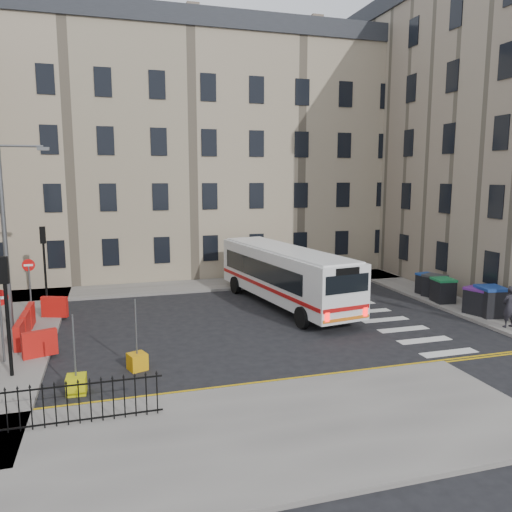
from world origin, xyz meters
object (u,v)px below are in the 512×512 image
wheelie_bin_c (443,290)px  wheelie_bin_d (434,286)px  wheelie_bin_a (490,301)px  bollard_yellow (137,362)px  bollard_chevron (76,385)px  bus (285,273)px  wheelie_bin_e (427,284)px  streetlamp (5,235)px  pedestrian (509,307)px  wheelie_bin_b (478,301)px

wheelie_bin_c → wheelie_bin_d: (0.31, 1.18, -0.02)m
wheelie_bin_a → bollard_yellow: (-16.85, -1.81, -0.58)m
bollard_yellow → bollard_chevron: (-1.98, -1.51, 0.00)m
bus → wheelie_bin_c: (8.27, -2.25, -0.95)m
wheelie_bin_e → bus: bearing=170.5°
streetlamp → pedestrian: bearing=-16.3°
wheelie_bin_b → wheelie_bin_c: (-0.18, 2.49, -0.01)m
wheelie_bin_e → bollard_chevron: bearing=-163.2°
wheelie_bin_c → bollard_chevron: size_ratio=2.17×
streetlamp → wheelie_bin_b: 22.37m
bus → bollard_yellow: (-8.12, -7.04, -1.45)m
wheelie_bin_c → wheelie_bin_e: wheelie_bin_c is taller
bollard_yellow → wheelie_bin_e: bearing=21.7°
bus → pedestrian: size_ratio=6.05×
wheelie_bin_e → pedestrian: (-0.42, -6.60, 0.34)m
wheelie_bin_b → wheelie_bin_c: 2.50m
wheelie_bin_a → wheelie_bin_d: (-0.14, 4.17, -0.10)m
streetlamp → bus: size_ratio=0.71×
wheelie_bin_b → bollard_chevron: bearing=172.6°
bus → wheelie_bin_b: 9.74m
wheelie_bin_c → wheelie_bin_d: wheelie_bin_c is taller
bus → wheelie_bin_a: 10.22m
wheelie_bin_b → wheelie_bin_e: (0.12, 4.33, -0.06)m
pedestrian → bollard_yellow: (-16.28, -0.03, -0.79)m
bus → wheelie_bin_c: bus is taller
wheelie_bin_a → pedestrian: (-0.57, -1.77, 0.21)m
wheelie_bin_d → bus: bearing=149.7°
streetlamp → wheelie_bin_d: 22.15m
wheelie_bin_a → wheelie_bin_e: size_ratio=1.25×
wheelie_bin_e → wheelie_bin_a: bearing=-94.9°
bus → bollard_yellow: bus is taller
wheelie_bin_d → bollard_chevron: size_ratio=2.39×
wheelie_bin_a → wheelie_bin_d: size_ratio=1.04×
bollard_yellow → wheelie_bin_c: bearing=16.3°
pedestrian → bollard_yellow: 16.30m
streetlamp → pedestrian: (21.43, -6.25, -3.24)m
wheelie_bin_b → bollard_chevron: 18.95m
streetlamp → pedestrian: size_ratio=4.31×
wheelie_bin_c → bollard_chevron: bearing=-152.8°
streetlamp → wheelie_bin_d: (21.86, -0.31, -3.55)m
bollard_yellow → bus: bearing=40.9°
bus → pedestrian: 10.78m
bollard_yellow → pedestrian: bearing=0.1°
streetlamp → wheelie_bin_e: (21.85, 0.34, -3.59)m
wheelie_bin_b → wheelie_bin_e: wheelie_bin_b is taller
bus → bollard_chevron: bearing=-148.9°
bus → wheelie_bin_a: bearing=-40.1°
wheelie_bin_a → wheelie_bin_c: size_ratio=1.15×
wheelie_bin_e → bollard_yellow: bearing=-165.0°
wheelie_bin_b → bus: bearing=131.7°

